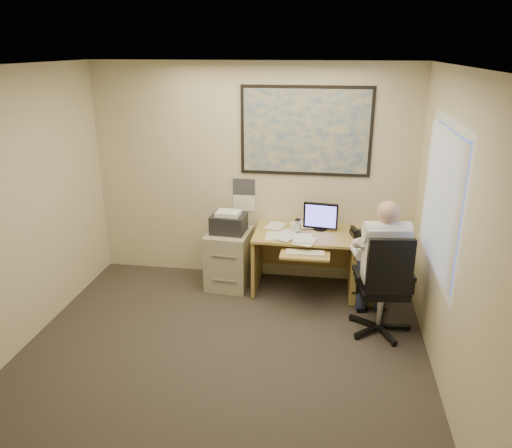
# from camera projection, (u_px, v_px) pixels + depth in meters

# --- Properties ---
(room_shell) EXTENTS (4.00, 4.50, 2.70)m
(room_shell) POSITION_uv_depth(u_px,v_px,m) (209.00, 240.00, 4.10)
(room_shell) COLOR #322C26
(room_shell) RESTS_ON ground
(desk) EXTENTS (1.60, 0.97, 1.08)m
(desk) POSITION_uv_depth(u_px,v_px,m) (349.00, 259.00, 6.00)
(desk) COLOR tan
(desk) RESTS_ON ground
(world_map) EXTENTS (1.56, 0.03, 1.06)m
(world_map) POSITION_uv_depth(u_px,v_px,m) (306.00, 131.00, 5.89)
(world_map) COLOR #1E4C93
(world_map) RESTS_ON room_shell
(wall_calendar) EXTENTS (0.28, 0.01, 0.42)m
(wall_calendar) POSITION_uv_depth(u_px,v_px,m) (244.00, 195.00, 6.28)
(wall_calendar) COLOR white
(wall_calendar) RESTS_ON room_shell
(window_blinds) EXTENTS (0.06, 1.40, 1.30)m
(window_blinds) POSITION_uv_depth(u_px,v_px,m) (442.00, 199.00, 4.50)
(window_blinds) COLOR beige
(window_blinds) RESTS_ON room_shell
(filing_cabinet) EXTENTS (0.55, 0.64, 0.98)m
(filing_cabinet) POSITION_uv_depth(u_px,v_px,m) (229.00, 253.00, 6.20)
(filing_cabinet) COLOR #A39F83
(filing_cabinet) RESTS_ON ground
(office_chair) EXTENTS (0.75, 0.75, 1.13)m
(office_chair) POSITION_uv_depth(u_px,v_px,m) (380.00, 305.00, 5.16)
(office_chair) COLOR black
(office_chair) RESTS_ON ground
(person) EXTENTS (0.71, 0.92, 1.43)m
(person) POSITION_uv_depth(u_px,v_px,m) (384.00, 268.00, 5.10)
(person) COLOR silver
(person) RESTS_ON office_chair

